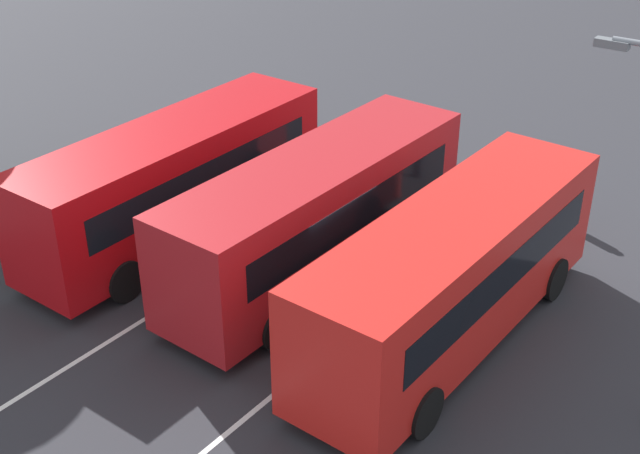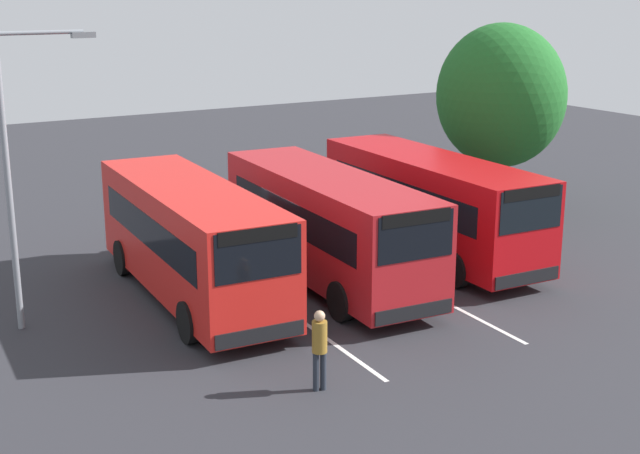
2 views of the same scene
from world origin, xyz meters
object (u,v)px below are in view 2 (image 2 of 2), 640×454
at_px(bus_center_left, 328,223).
at_px(bus_center_right, 431,202).
at_px(pedestrian, 320,343).
at_px(street_lamp, 16,161).
at_px(depot_tree, 501,96).
at_px(bus_far_left, 191,238).

height_order(bus_center_left, bus_center_right, same).
bearing_deg(pedestrian, bus_center_right, -37.69).
bearing_deg(bus_center_left, bus_center_right, 101.34).
xyz_separation_m(pedestrian, street_lamp, (-6.76, -4.31, 3.13)).
height_order(pedestrian, depot_tree, depot_tree).
xyz_separation_m(bus_far_left, depot_tree, (-3.64, 13.90, 2.51)).
xyz_separation_m(bus_center_left, pedestrian, (5.96, -3.81, -0.67)).
bearing_deg(bus_far_left, pedestrian, 3.94).
bearing_deg(street_lamp, bus_far_left, -1.71).
height_order(bus_far_left, bus_center_left, same).
height_order(bus_center_right, depot_tree, depot_tree).
height_order(bus_far_left, pedestrian, bus_far_left).
bearing_deg(bus_center_left, depot_tree, 116.68).
height_order(pedestrian, street_lamp, street_lamp).
bearing_deg(street_lamp, pedestrian, -56.57).
xyz_separation_m(bus_center_right, pedestrian, (6.50, -7.88, -0.67)).
distance_m(bus_center_right, depot_tree, 7.46).
bearing_deg(depot_tree, bus_center_left, -67.03).
relative_size(bus_center_left, bus_center_right, 1.00).
bearing_deg(bus_center_left, street_lamp, -91.98).
bearing_deg(bus_center_left, pedestrian, -28.87).
height_order(street_lamp, depot_tree, street_lamp).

